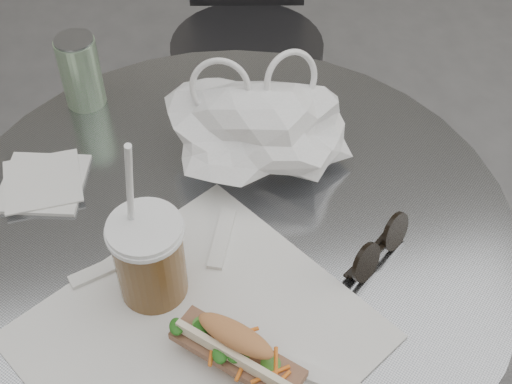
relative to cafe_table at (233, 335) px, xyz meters
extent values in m
cylinder|color=slate|center=(0.00, 0.00, -0.10)|extent=(0.08, 0.08, 0.71)
cylinder|color=slate|center=(0.00, 0.00, 0.26)|extent=(0.76, 0.76, 0.02)
cylinder|color=#29292B|center=(0.16, 0.79, -0.46)|extent=(0.33, 0.33, 0.02)
cylinder|color=#29292B|center=(0.16, 0.79, -0.25)|extent=(0.06, 0.06, 0.44)
cylinder|color=#29292B|center=(0.16, 0.79, -0.03)|extent=(0.37, 0.37, 0.02)
cube|color=white|center=(-0.06, -0.16, 0.28)|extent=(0.47, 0.47, 0.00)
ellipsoid|color=#CD804D|center=(-0.02, -0.21, 0.29)|extent=(0.18, 0.18, 0.02)
cube|color=brown|center=(-0.02, -0.21, 0.30)|extent=(0.14, 0.14, 0.01)
ellipsoid|color=#CD804D|center=(-0.02, -0.20, 0.32)|extent=(0.18, 0.18, 0.03)
cylinder|color=olive|center=(-0.10, -0.09, 0.33)|extent=(0.08, 0.08, 0.11)
cylinder|color=white|center=(-0.10, -0.09, 0.39)|extent=(0.09, 0.09, 0.01)
cylinder|color=white|center=(-0.11, -0.08, 0.43)|extent=(0.03, 0.06, 0.20)
cylinder|color=black|center=(0.15, -0.11, 0.30)|extent=(0.05, 0.05, 0.05)
cylinder|color=black|center=(0.20, -0.07, 0.30)|extent=(0.05, 0.05, 0.05)
cube|color=black|center=(0.18, -0.09, 0.29)|extent=(0.02, 0.02, 0.00)
cube|color=white|center=(-0.24, 0.12, 0.28)|extent=(0.14, 0.14, 0.01)
cube|color=white|center=(-0.24, 0.12, 0.28)|extent=(0.11, 0.11, 0.00)
cylinder|color=#65A15E|center=(-0.17, 0.29, 0.33)|extent=(0.06, 0.06, 0.11)
cylinder|color=slate|center=(-0.17, 0.29, 0.39)|extent=(0.06, 0.06, 0.00)
camera|label=1|loc=(-0.07, -0.60, 0.99)|focal=50.00mm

